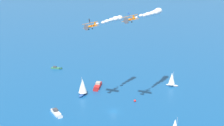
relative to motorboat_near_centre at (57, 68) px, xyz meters
name	(u,v)px	position (x,y,z in m)	size (l,w,h in m)	color
ground_plane	(113,111)	(-11.33, 66.29, -0.52)	(2000.00, 2000.00, 0.00)	navy
motorboat_near_centre	(57,68)	(0.00, 0.00, 0.00)	(6.54, 5.02, 1.93)	#33704C
sailboat_far_stbd	(83,86)	(-3.76, 44.07, 3.83)	(6.09, 7.17, 9.53)	#23478C
sailboat_inshore	(172,79)	(-50.39, 49.19, 3.19)	(5.91, 5.48, 8.13)	white
motorboat_trailing	(97,86)	(-13.21, 38.12, 0.31)	(7.60, 10.65, 3.09)	#B21E1E
motorboat_ahead	(57,113)	(12.39, 61.09, 0.16)	(3.63, 9.01, 2.54)	white
marker_buoy	(135,101)	(-24.26, 60.37, -0.13)	(1.10, 1.10, 2.10)	red
biplane_lead	(130,19)	(-15.59, 72.57, 40.50)	(6.91, 6.74, 3.77)	orange
wingwalker_lead	(129,14)	(-15.26, 72.14, 42.58)	(0.95, 1.24, 1.52)	#1E4CB2
smoke_trail_lead	(154,13)	(-32.35, 60.27, 40.37)	(20.33, 16.12, 3.62)	silver
biplane_wingman	(91,26)	(-2.70, 63.13, 37.05)	(6.91, 6.74, 3.77)	orange
wingwalker_wingman	(89,21)	(-2.36, 62.70, 39.17)	(0.64, 0.81, 1.78)	black
smoke_trail_wingman	(114,19)	(-16.73, 52.57, 37.10)	(17.11, 13.27, 3.12)	silver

